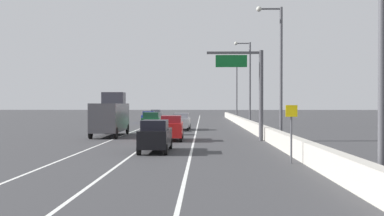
# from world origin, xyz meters

# --- Properties ---
(ground_plane) EXTENTS (320.00, 320.00, 0.00)m
(ground_plane) POSITION_xyz_m (0.00, 64.00, 0.00)
(ground_plane) COLOR #38383A
(lane_stripe_left) EXTENTS (0.16, 130.00, 0.00)m
(lane_stripe_left) POSITION_xyz_m (-5.50, 55.00, 0.00)
(lane_stripe_left) COLOR silver
(lane_stripe_left) RESTS_ON ground_plane
(lane_stripe_center) EXTENTS (0.16, 130.00, 0.00)m
(lane_stripe_center) POSITION_xyz_m (-2.00, 55.00, 0.00)
(lane_stripe_center) COLOR silver
(lane_stripe_center) RESTS_ON ground_plane
(lane_stripe_right) EXTENTS (0.16, 130.00, 0.00)m
(lane_stripe_right) POSITION_xyz_m (1.50, 55.00, 0.00)
(lane_stripe_right) COLOR silver
(lane_stripe_right) RESTS_ON ground_plane
(jersey_barrier_right) EXTENTS (0.60, 120.00, 1.10)m
(jersey_barrier_right) POSITION_xyz_m (7.67, 40.00, 0.55)
(jersey_barrier_right) COLOR #B2ADA3
(jersey_barrier_right) RESTS_ON ground_plane
(overhead_sign_gantry) EXTENTS (4.68, 0.36, 7.50)m
(overhead_sign_gantry) POSITION_xyz_m (6.32, 32.73, 4.73)
(overhead_sign_gantry) COLOR #47474C
(overhead_sign_gantry) RESTS_ON ground_plane
(speed_advisory_sign) EXTENTS (0.60, 0.11, 3.00)m
(speed_advisory_sign) POSITION_xyz_m (6.77, 18.53, 1.76)
(speed_advisory_sign) COLOR #4C4C51
(speed_advisory_sign) RESTS_ON ground_plane
(lamp_post_right_near) EXTENTS (2.14, 0.44, 10.99)m
(lamp_post_right_near) POSITION_xyz_m (8.24, 11.30, 6.25)
(lamp_post_right_near) COLOR #4C4C51
(lamp_post_right_near) RESTS_ON ground_plane
(lamp_post_right_second) EXTENTS (2.14, 0.44, 10.99)m
(lamp_post_right_second) POSITION_xyz_m (8.35, 32.04, 6.25)
(lamp_post_right_second) COLOR #4C4C51
(lamp_post_right_second) RESTS_ON ground_plane
(lamp_post_right_third) EXTENTS (2.14, 0.44, 10.99)m
(lamp_post_right_third) POSITION_xyz_m (8.01, 52.77, 6.25)
(lamp_post_right_third) COLOR #4C4C51
(lamp_post_right_third) RESTS_ON ground_plane
(lamp_post_right_fourth) EXTENTS (2.14, 0.44, 10.99)m
(lamp_post_right_fourth) POSITION_xyz_m (7.91, 73.50, 6.25)
(lamp_post_right_fourth) COLOR #4C4C51
(lamp_post_right_fourth) RESTS_ON ground_plane
(car_silver_0) EXTENTS (2.03, 4.63, 1.97)m
(car_silver_0) POSITION_xyz_m (-0.27, 48.37, 0.98)
(car_silver_0) COLOR #B7B7BC
(car_silver_0) RESTS_ON ground_plane
(car_gray_1) EXTENTS (1.88, 4.81, 2.02)m
(car_gray_1) POSITION_xyz_m (-6.28, 76.85, 1.01)
(car_gray_1) COLOR slate
(car_gray_1) RESTS_ON ground_plane
(car_blue_2) EXTENTS (1.99, 4.73, 1.88)m
(car_blue_2) POSITION_xyz_m (-6.38, 67.18, 0.94)
(car_blue_2) COLOR #1E389E
(car_blue_2) RESTS_ON ground_plane
(car_green_3) EXTENTS (1.96, 4.12, 2.14)m
(car_green_3) POSITION_xyz_m (-3.42, 45.04, 1.06)
(car_green_3) COLOR #196033
(car_green_3) RESTS_ON ground_plane
(car_black_4) EXTENTS (1.85, 4.63, 2.05)m
(car_black_4) POSITION_xyz_m (-0.77, 23.88, 1.02)
(car_black_4) COLOR black
(car_black_4) RESTS_ON ground_plane
(car_red_5) EXTENTS (1.96, 4.34, 2.09)m
(car_red_5) POSITION_xyz_m (-0.37, 32.84, 1.04)
(car_red_5) COLOR red
(car_red_5) RESTS_ON ground_plane
(box_truck) EXTENTS (2.58, 8.02, 4.20)m
(box_truck) POSITION_xyz_m (-6.52, 37.86, 1.92)
(box_truck) COLOR #4C4C51
(box_truck) RESTS_ON ground_plane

